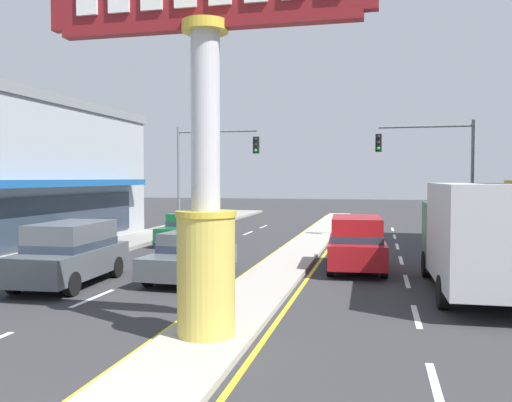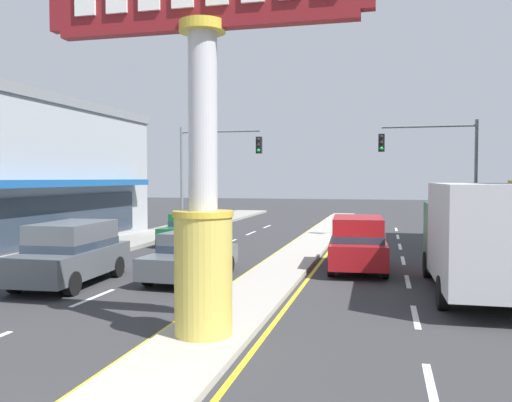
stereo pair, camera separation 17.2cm
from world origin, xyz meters
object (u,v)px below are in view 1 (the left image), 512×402
Objects in this scene: suv_far_right_lane at (70,253)px; suv_near_left_lane at (356,242)px; sedan_mid_left_lane at (188,228)px; sedan_far_left_oncoming at (191,255)px; district_sign at (206,147)px; traffic_light_left_side at (208,161)px; traffic_light_right_side at (436,159)px; box_truck_near_right_lane at (475,235)px.

suv_near_left_lane is at bearing 28.46° from suv_far_right_lane.
sedan_far_left_oncoming is (3.30, -8.65, 0.00)m from sedan_mid_left_lane.
district_sign is 1.69× the size of sedan_far_left_oncoming.
traffic_light_right_side is (12.30, -0.34, 0.00)m from traffic_light_left_side.
suv_far_right_lane reaches higher than sedan_mid_left_lane.
district_sign reaches higher than traffic_light_right_side.
sedan_mid_left_lane is (-8.44, 5.74, -0.20)m from suv_near_left_lane.
suv_far_right_lane is at bearing -130.66° from traffic_light_right_side.
box_truck_near_right_lane is 11.82m from suv_far_right_lane.
traffic_light_right_side reaches higher than sedan_far_left_oncoming.
box_truck_near_right_lane is (5.89, 5.48, -2.18)m from district_sign.
traffic_light_right_side reaches higher than box_truck_near_right_lane.
traffic_light_left_side is 12.31m from traffic_light_right_side.
traffic_light_left_side is at bearing 91.12° from suv_far_right_lane.
suv_near_left_lane is at bearing 74.23° from district_sign.
traffic_light_right_side is at bearing 69.19° from suv_near_left_lane.
box_truck_near_right_lane reaches higher than suv_near_left_lane.
sedan_far_left_oncoming is (3.31, 1.66, -0.20)m from suv_far_right_lane.
district_sign is 1.20× the size of traffic_light_left_side.
suv_near_left_lane is 10.20m from sedan_mid_left_lane.
suv_near_left_lane is 1.07× the size of sedan_far_left_oncoming.
district_sign is at bearing -68.43° from sedan_mid_left_lane.
box_truck_near_right_lane is 1.47× the size of suv_near_left_lane.
district_sign is at bearing -108.37° from traffic_light_right_side.
suv_near_left_lane is (-3.58, -9.42, -3.26)m from traffic_light_right_side.
traffic_light_right_side is 0.89× the size of box_truck_near_right_lane.
district_sign is at bearing -67.49° from sedan_far_left_oncoming.
traffic_light_right_side reaches higher than suv_far_right_lane.
suv_far_right_lane is (0.28, -14.34, -3.26)m from traffic_light_left_side.
traffic_light_left_side is at bearing 131.77° from suv_near_left_lane.
traffic_light_right_side is 1.41× the size of sedan_far_left_oncoming.
traffic_light_left_side is at bearing 131.98° from box_truck_near_right_lane.
traffic_light_right_side reaches higher than suv_near_left_lane.
suv_near_left_lane is (-3.32, 3.62, -0.71)m from box_truck_near_right_lane.
sedan_mid_left_lane is at bearing -162.95° from traffic_light_right_side.
traffic_light_left_side is 14.71m from suv_far_right_lane.
box_truck_near_right_lane is 4.97m from suv_near_left_lane.
district_sign is 8.34m from box_truck_near_right_lane.
traffic_light_left_side reaches higher than sedan_mid_left_lane.
traffic_light_left_side is 0.89× the size of box_truck_near_right_lane.
traffic_light_left_side is at bearing 108.06° from district_sign.
sedan_far_left_oncoming is at bearing 175.23° from box_truck_near_right_lane.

